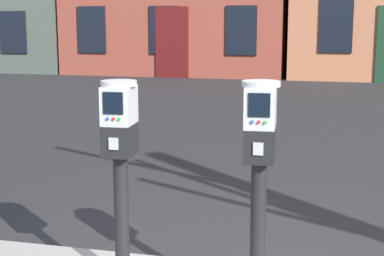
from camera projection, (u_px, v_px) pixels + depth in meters
name	position (u px, v px, depth m)	size (l,w,h in m)	color
parking_meter_near_kerb	(120.00, 146.00, 3.59)	(0.23, 0.26, 1.26)	black
parking_meter_twin_adjacent	(260.00, 151.00, 3.38)	(0.23, 0.26, 1.28)	black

